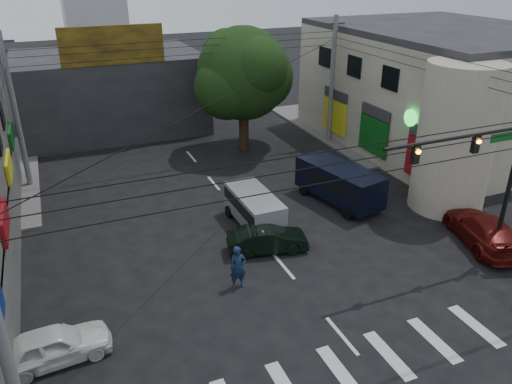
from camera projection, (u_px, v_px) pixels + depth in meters
ground at (304, 291)px, 20.97m from camera, size 160.00×160.00×0.00m
sidewalk_far_right at (393, 122)px, 42.28m from camera, size 16.00×16.00×0.15m
building_right at (441, 89)px, 36.44m from camera, size 14.00×18.00×8.00m
corner_column at (456, 139)px, 26.47m from camera, size 4.00×4.00×8.00m
building_far at (110, 91)px, 40.00m from camera, size 14.00×10.00×6.00m
billboard at (112, 45)px, 34.08m from camera, size 7.00×0.30×2.60m
street_tree at (243, 74)px, 34.24m from camera, size 6.40×6.40×8.70m
traffic_gantry at (486, 166)px, 20.83m from camera, size 7.10×0.35×7.20m
utility_pole_near_left at (2, 342)px, 11.58m from camera, size 0.32×0.32×9.20m
utility_pole_far_left at (16, 113)px, 28.69m from camera, size 0.32×0.32×9.20m
utility_pole_far_right at (332, 82)px, 36.06m from camera, size 0.32×0.32×9.20m
dark_sedan at (268, 239)px, 23.59m from camera, size 2.94×4.37×1.25m
white_compact at (53, 345)px, 17.08m from camera, size 2.19×4.13×1.32m
maroon_sedan at (483, 230)px, 24.15m from camera, size 5.04×6.37×1.50m
silver_minivan at (254, 210)px, 25.73m from camera, size 4.24×1.86×1.81m
navy_van at (339, 185)px, 28.19m from camera, size 6.19×4.18×2.15m
traffic_officer at (238, 267)px, 20.83m from camera, size 0.76×0.55×1.94m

